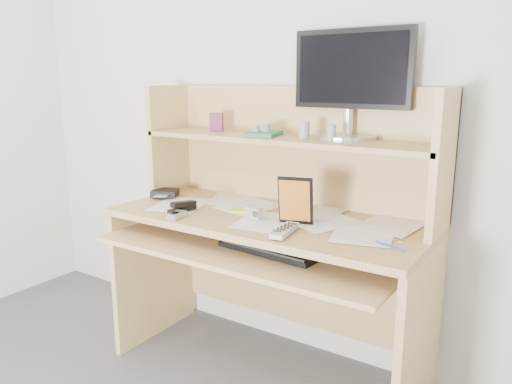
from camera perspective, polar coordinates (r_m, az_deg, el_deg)
The scene contains 19 objects.
back_wall at distance 2.36m, azimuth 5.43°, elevation 10.78°, with size 3.60×0.04×2.50m, color silver.
desk at distance 2.25m, azimuth 2.27°, elevation -3.68°, with size 1.40×0.70×1.30m.
paper_clutter at distance 2.16m, azimuth 1.19°, elevation -2.70°, with size 1.32×0.54×0.01m, color white.
keyboard at distance 2.02m, azimuth 1.67°, elevation -6.44°, with size 0.44×0.19×0.03m.
tv_remote at distance 1.91m, azimuth 3.29°, elevation -4.41°, with size 0.05×0.19×0.02m, color #AEAEA8.
flip_phone at distance 2.15m, azimuth -9.09°, elevation -2.52°, with size 0.05×0.09×0.02m, color #B3B3B6.
stapler at distance 2.24m, azimuth -8.46°, elevation -1.62°, with size 0.04×0.14×0.04m, color black.
wallet at distance 2.55m, azimuth -10.36°, elevation -0.07°, with size 0.13×0.10×0.03m, color black.
sticky_note_pad at distance 2.24m, azimuth -2.05°, elevation -2.11°, with size 0.07×0.07×0.01m, color yellow.
digital_camera at distance 2.11m, azimuth -0.29°, elevation -2.34°, with size 0.08×0.03×0.05m, color silver.
game_case at distance 2.01m, azimuth 4.55°, elevation -0.97°, with size 0.14×0.02×0.20m, color black.
blue_pen at distance 1.82m, azimuth 15.13°, elevation -5.96°, with size 0.01×0.01×0.13m, color #1A33C5.
card_box at distance 2.45m, azimuth -4.54°, elevation 7.97°, with size 0.07×0.02×0.09m, color maroon.
shelf_book at distance 2.25m, azimuth 0.80°, elevation 6.67°, with size 0.14×0.19×0.02m, color #2E734F.
chip_stack_a at distance 2.24m, azimuth 1.16°, elevation 7.10°, with size 0.04×0.04×0.06m, color black.
chip_stack_b at distance 2.14m, azimuth 5.54°, elevation 7.01°, with size 0.05×0.05×0.07m, color white.
chip_stack_c at distance 2.25m, azimuth -0.05°, elevation 7.01°, with size 0.04×0.04×0.05m, color black.
chip_stack_d at distance 2.07m, azimuth 8.59°, elevation 6.69°, with size 0.04×0.04×0.07m, color silver.
monitor at distance 2.19m, azimuth 10.80°, elevation 12.40°, with size 0.53×0.26×0.46m.
Camera 1 is at (1.10, -0.29, 1.33)m, focal length 35.00 mm.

